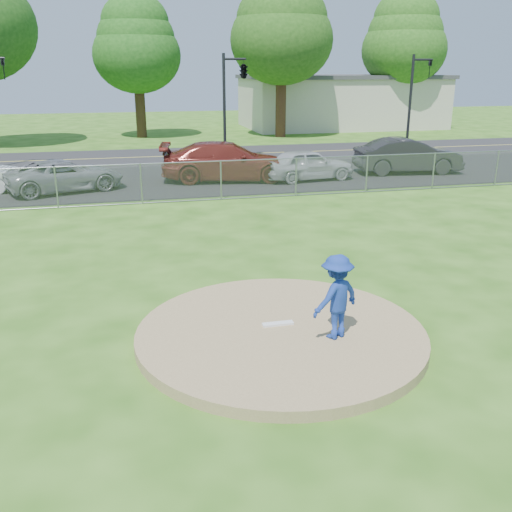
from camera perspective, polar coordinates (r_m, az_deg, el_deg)
The scene contains 18 objects.
ground at distance 20.10m, azimuth -5.30°, elevation 4.26°, with size 120.00×120.00×0.00m, color #295913.
pitchers_mound at distance 10.80m, azimuth 2.48°, elevation -7.80°, with size 5.40×5.40×0.20m, color #947B51.
pitching_rubber at distance 10.92m, azimuth 2.20°, elevation -6.79°, with size 0.60×0.15×0.04m, color white.
chain_link_fence at distance 21.87m, azimuth -6.13°, elevation 7.39°, with size 40.00×0.06×1.50m, color gray.
parking_lot at distance 26.40m, azimuth -7.37°, elevation 7.57°, with size 50.00×8.00×0.01m, color black.
street at distance 33.77m, azimuth -8.81°, elevation 9.83°, with size 60.00×7.00×0.01m, color #232326.
commercial_building at distance 50.95m, azimuth 8.45°, elevation 15.07°, with size 16.40×9.40×4.30m.
tree_center at distance 43.38m, azimuth -11.87°, elevation 20.07°, with size 6.16×6.16×9.84m.
tree_right at distance 43.03m, azimuth 2.60°, elevation 22.01°, with size 7.28×7.28×11.63m.
tree_far_right at distance 49.84m, azimuth 14.64°, elevation 20.28°, with size 6.72×6.72×10.74m.
traffic_signal_center at distance 32.02m, azimuth -1.45°, elevation 17.86°, with size 1.42×2.48×5.60m.
traffic_signal_right at distance 35.63m, azimuth 15.56°, elevation 15.26°, with size 1.28×0.20×5.60m.
pitcher at distance 10.25m, azimuth 8.04°, elevation -4.06°, with size 1.01×0.58×1.56m, color navy.
traffic_cone at distance 25.88m, azimuth -23.02°, elevation 6.80°, with size 0.33×0.33×0.65m, color #FF430D.
parked_car_gray at distance 24.85m, azimuth -18.56°, elevation 7.64°, with size 2.14×4.65×1.29m, color gray.
parked_car_darkred at distance 25.94m, azimuth -2.88°, elevation 9.44°, with size 2.40×5.90×1.71m, color maroon.
parked_car_pearl at distance 26.12m, azimuth 5.22°, elevation 9.11°, with size 1.66×4.13×1.41m, color #B2B4B7.
parked_car_charcoal at distance 28.75m, azimuth 14.95°, elevation 9.67°, with size 1.75×5.02×1.66m, color #232325.
Camera 1 is at (-2.69, -9.32, 4.84)m, focal length 40.00 mm.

